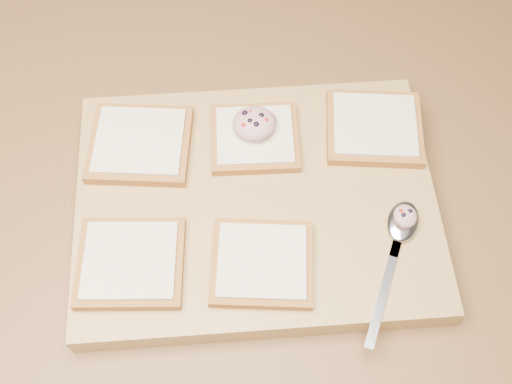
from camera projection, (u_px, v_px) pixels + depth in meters
ground at (292, 345)px, 1.67m from camera, size 4.00×4.00×0.00m
island_counter at (303, 281)px, 1.27m from camera, size 2.00×0.80×0.90m
cutting_board at (256, 204)px, 0.83m from camera, size 0.46×0.35×0.04m
bread_far_left at (140, 144)px, 0.84m from camera, size 0.14×0.13×0.02m
bread_far_center at (255, 138)px, 0.85m from camera, size 0.12×0.11×0.02m
bread_far_right at (374, 127)px, 0.85m from camera, size 0.14×0.13×0.02m
bread_near_left at (131, 262)px, 0.76m from camera, size 0.13×0.12×0.02m
bread_near_center at (262, 263)px, 0.76m from camera, size 0.13×0.12×0.02m
tuna_salad_dollop at (254, 123)px, 0.83m from camera, size 0.06×0.05×0.03m
spoon at (400, 232)px, 0.78m from camera, size 0.10×0.19×0.01m
spoon_salad at (405, 216)px, 0.78m from camera, size 0.03×0.03×0.02m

